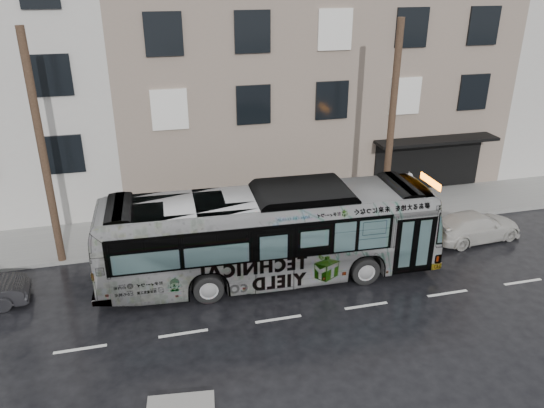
% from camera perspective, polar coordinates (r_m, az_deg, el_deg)
% --- Properties ---
extents(ground, '(120.00, 120.00, 0.00)m').
position_cam_1_polar(ground, '(20.38, -1.12, -8.26)').
color(ground, black).
rests_on(ground, ground).
extents(sidewalk, '(90.00, 3.60, 0.15)m').
position_cam_1_polar(sidewalk, '(24.56, -3.71, -2.20)').
color(sidewalk, gray).
rests_on(sidewalk, ground).
extents(building_taupe, '(20.00, 12.00, 11.00)m').
position_cam_1_polar(building_taupe, '(31.30, 2.56, 13.98)').
color(building_taupe, gray).
rests_on(building_taupe, ground).
extents(utility_pole_front, '(0.30, 0.30, 9.00)m').
position_cam_1_polar(utility_pole_front, '(23.47, 12.69, 7.98)').
color(utility_pole_front, '#4A3525').
rests_on(utility_pole_front, sidewalk).
extents(utility_pole_rear, '(0.30, 0.30, 9.00)m').
position_cam_1_polar(utility_pole_rear, '(21.39, -23.43, 5.04)').
color(utility_pole_rear, '#4A3525').
rests_on(utility_pole_rear, sidewalk).
extents(sign_post, '(0.06, 0.06, 2.40)m').
position_cam_1_polar(sign_post, '(25.02, 14.28, 0.79)').
color(sign_post, slate).
rests_on(sign_post, sidewalk).
extents(bus, '(12.91, 3.47, 3.57)m').
position_cam_1_polar(bus, '(19.85, -0.28, -3.27)').
color(bus, '#B2B2B2').
rests_on(bus, ground).
extents(white_sedan, '(4.38, 2.14, 1.23)m').
position_cam_1_polar(white_sedan, '(24.76, 20.99, -2.23)').
color(white_sedan, '#BAB7B0').
rests_on(white_sedan, ground).
extents(slush_pile, '(1.88, 1.01, 0.18)m').
position_cam_1_polar(slush_pile, '(15.43, -9.77, -20.65)').
color(slush_pile, gray).
rests_on(slush_pile, ground).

